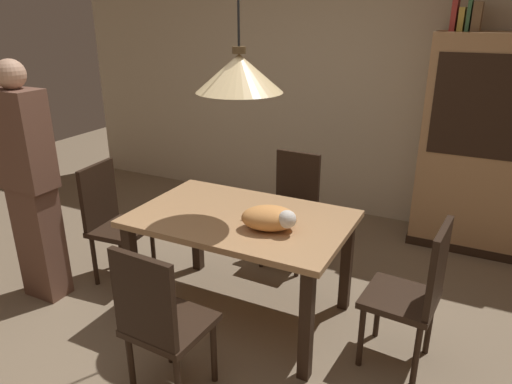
{
  "coord_description": "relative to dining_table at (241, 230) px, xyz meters",
  "views": [
    {
      "loc": [
        1.33,
        -2.0,
        1.99
      ],
      "look_at": [
        -0.01,
        0.67,
        0.85
      ],
      "focal_mm": 33.07,
      "sensor_mm": 36.0,
      "label": 1
    }
  ],
  "objects": [
    {
      "name": "back_wall",
      "position": [
        0.02,
        2.18,
        0.8
      ],
      "size": [
        6.4,
        0.1,
        2.9
      ],
      "primitive_type": "cube",
      "color": "beige",
      "rests_on": "ground"
    },
    {
      "name": "dining_table",
      "position": [
        0.0,
        0.0,
        0.0
      ],
      "size": [
        1.4,
        0.9,
        0.75
      ],
      "color": "tan",
      "rests_on": "ground"
    },
    {
      "name": "chair_right_side",
      "position": [
        1.13,
        -0.01,
        -0.14
      ],
      "size": [
        0.43,
        0.43,
        0.93
      ],
      "color": "black",
      "rests_on": "ground"
    },
    {
      "name": "ground",
      "position": [
        0.02,
        -0.47,
        -0.65
      ],
      "size": [
        10.0,
        10.0,
        0.0
      ],
      "primitive_type": "plane",
      "color": "#847056"
    },
    {
      "name": "book_brown_thick",
      "position": [
        1.14,
        1.85,
        1.31
      ],
      "size": [
        0.06,
        0.24,
        0.22
      ],
      "primitive_type": "cube",
      "color": "brown",
      "rests_on": "hutch_bookcase"
    },
    {
      "name": "book_green_slim",
      "position": [
        1.08,
        1.85,
        1.33
      ],
      "size": [
        0.03,
        0.2,
        0.26
      ],
      "primitive_type": "cube",
      "color": "#427A4C",
      "rests_on": "hutch_bookcase"
    },
    {
      "name": "chair_near_front",
      "position": [
        -0.0,
        -0.88,
        -0.14
      ],
      "size": [
        0.42,
        0.42,
        0.93
      ],
      "color": "black",
      "rests_on": "ground"
    },
    {
      "name": "book_yellow_short",
      "position": [
        1.02,
        1.85,
        1.29
      ],
      "size": [
        0.04,
        0.2,
        0.18
      ],
      "primitive_type": "cube",
      "color": "gold",
      "rests_on": "hutch_bookcase"
    },
    {
      "name": "pendant_lamp",
      "position": [
        -0.0,
        0.0,
        1.01
      ],
      "size": [
        0.52,
        0.52,
        1.3
      ],
      "color": "beige"
    },
    {
      "name": "cat_sleeping",
      "position": [
        0.26,
        -0.1,
        0.18
      ],
      "size": [
        0.41,
        0.33,
        0.16
      ],
      "color": "#E59951",
      "rests_on": "dining_table"
    },
    {
      "name": "hutch_bookcase",
      "position": [
        1.4,
        1.84,
        0.24
      ],
      "size": [
        1.12,
        0.45,
        1.85
      ],
      "color": "tan",
      "rests_on": "ground"
    },
    {
      "name": "chair_left_side",
      "position": [
        -1.13,
        -0.01,
        -0.14
      ],
      "size": [
        0.44,
        0.44,
        0.93
      ],
      "color": "black",
      "rests_on": "ground"
    },
    {
      "name": "person_standing",
      "position": [
        -1.43,
        -0.43,
        0.22
      ],
      "size": [
        0.36,
        0.22,
        1.72
      ],
      "color": "brown",
      "rests_on": "ground"
    },
    {
      "name": "book_red_tall",
      "position": [
        0.97,
        1.85,
        1.34
      ],
      "size": [
        0.04,
        0.22,
        0.28
      ],
      "primitive_type": "cube",
      "color": "#B73833",
      "rests_on": "hutch_bookcase"
    },
    {
      "name": "chair_far_back",
      "position": [
        0.0,
        0.88,
        -0.14
      ],
      "size": [
        0.41,
        0.41,
        0.93
      ],
      "color": "black",
      "rests_on": "ground"
    }
  ]
}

